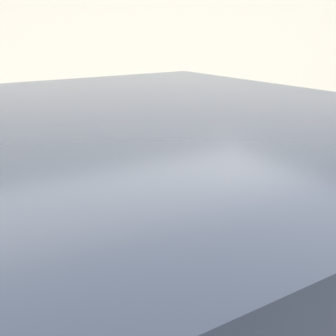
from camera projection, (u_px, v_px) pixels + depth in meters
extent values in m
cube|color=#ADAAA3|center=(50.00, 252.00, 4.15)|extent=(24.00, 2.80, 0.10)
cylinder|color=gray|center=(168.00, 224.00, 3.38)|extent=(0.07, 0.07, 1.01)
cube|color=black|center=(168.00, 136.00, 3.19)|extent=(0.18, 0.11, 0.29)
cube|color=gray|center=(173.00, 135.00, 3.14)|extent=(0.10, 0.01, 0.10)
cylinder|color=black|center=(168.00, 106.00, 3.13)|extent=(0.22, 0.09, 0.22)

